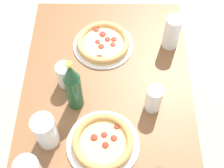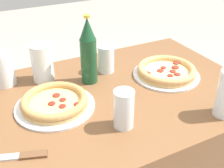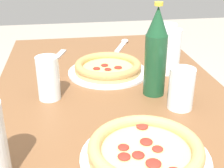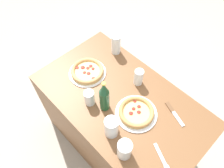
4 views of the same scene
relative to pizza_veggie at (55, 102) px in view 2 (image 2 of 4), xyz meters
The scene contains 8 objects.
pizza_veggie is the anchor object (origin of this frame).
pizza_margherita 0.47m from the pizza_veggie, ahead, with size 0.27×0.27×0.04m.
glass_iced_tea 0.31m from the pizza_veggie, 30.24° to the left, with size 0.07×0.07×0.11m.
glass_water 0.21m from the pizza_veggie, 84.99° to the left, with size 0.08×0.08×0.15m.
glass_cola 0.27m from the pizza_veggie, 117.67° to the left, with size 0.08×0.08×0.13m.
glass_red_wine 0.25m from the pizza_veggie, 50.16° to the right, with size 0.06×0.06×0.13m.
beer_bottle 0.23m from the pizza_veggie, 32.38° to the left, with size 0.06×0.06×0.27m.
knife 0.24m from the pizza_veggie, 132.70° to the right, with size 0.18×0.08×0.01m.
Camera 2 is at (-0.33, -0.78, 1.30)m, focal length 45.00 mm.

